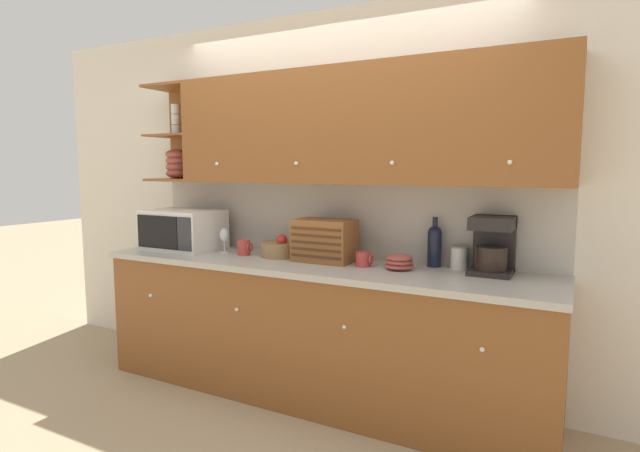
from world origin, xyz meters
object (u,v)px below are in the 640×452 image
object	(u,v)px
wine_glass	(224,236)
coffee_maker	(492,245)
fruit_basket	(280,249)
storage_canister	(459,258)
microwave	(183,229)
mug_blue_second	(244,247)
mug	(363,259)
wine_bottle	(435,244)
bowl_stack_on_counter	(399,262)
bread_box	(325,240)

from	to	relation	value
wine_glass	coffee_maker	distance (m)	1.86
fruit_basket	storage_canister	size ratio (longest dim) A/B	1.87
fruit_basket	coffee_maker	xyz separation A→B (m)	(1.40, 0.10, 0.11)
microwave	fruit_basket	bearing A→B (deg)	4.59
wine_glass	mug_blue_second	world-z (taller)	wine_glass
wine_glass	fruit_basket	size ratio (longest dim) A/B	0.68
mug	microwave	bearing A→B (deg)	-179.29
wine_glass	coffee_maker	world-z (taller)	coffee_maker
mug_blue_second	wine_bottle	bearing A→B (deg)	9.56
storage_canister	mug_blue_second	bearing A→B (deg)	-171.65
mug_blue_second	bowl_stack_on_counter	size ratio (longest dim) A/B	0.60
fruit_basket	bread_box	xyz separation A→B (m)	(0.36, -0.01, 0.08)
wine_bottle	coffee_maker	bearing A→B (deg)	-8.22
microwave	mug_blue_second	bearing A→B (deg)	0.21
mug	storage_canister	world-z (taller)	storage_canister
wine_glass	fruit_basket	distance (m)	0.46
wine_bottle	storage_canister	size ratio (longest dim) A/B	2.23
wine_glass	mug	size ratio (longest dim) A/B	1.66
wine_bottle	fruit_basket	bearing A→B (deg)	-171.55
bread_box	storage_canister	xyz separation A→B (m)	(0.84, 0.16, -0.07)
mug	wine_bottle	world-z (taller)	wine_bottle
bread_box	wine_glass	bearing A→B (deg)	-178.23
bread_box	wine_bottle	world-z (taller)	wine_bottle
mug	bowl_stack_on_counter	bearing A→B (deg)	2.31
fruit_basket	storage_canister	xyz separation A→B (m)	(1.20, 0.15, 0.02)
microwave	mug	xyz separation A→B (m)	(1.48, 0.02, -0.10)
mug	coffee_maker	bearing A→B (deg)	11.49
coffee_maker	mug	bearing A→B (deg)	-168.51
fruit_basket	mug	world-z (taller)	fruit_basket
microwave	storage_canister	xyz separation A→B (m)	(2.03, 0.22, -0.08)
mug	bowl_stack_on_counter	size ratio (longest dim) A/B	0.59
mug_blue_second	wine_glass	bearing A→B (deg)	171.98
bowl_stack_on_counter	wine_glass	bearing A→B (deg)	179.89
mug	wine_bottle	bearing A→B (deg)	27.30
mug_blue_second	mug	xyz separation A→B (m)	(0.91, 0.02, -0.01)
coffee_maker	bowl_stack_on_counter	bearing A→B (deg)	-164.54
wine_glass	mug_blue_second	xyz separation A→B (m)	(0.20, -0.03, -0.07)
storage_canister	coffee_maker	xyz separation A→B (m)	(0.20, -0.05, 0.10)
wine_bottle	storage_canister	bearing A→B (deg)	-1.95
bread_box	storage_canister	distance (m)	0.86
mug_blue_second	bread_box	bearing A→B (deg)	4.97
microwave	mug	size ratio (longest dim) A/B	5.18
bread_box	mug	distance (m)	0.31
microwave	fruit_basket	world-z (taller)	microwave
mug	coffee_maker	size ratio (longest dim) A/B	0.32
storage_canister	bowl_stack_on_counter	bearing A→B (deg)	-149.28
wine_glass	mug_blue_second	size ratio (longest dim) A/B	1.62
wine_glass	mug_blue_second	distance (m)	0.21
microwave	mug	world-z (taller)	microwave
wine_glass	wine_bottle	distance (m)	1.52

